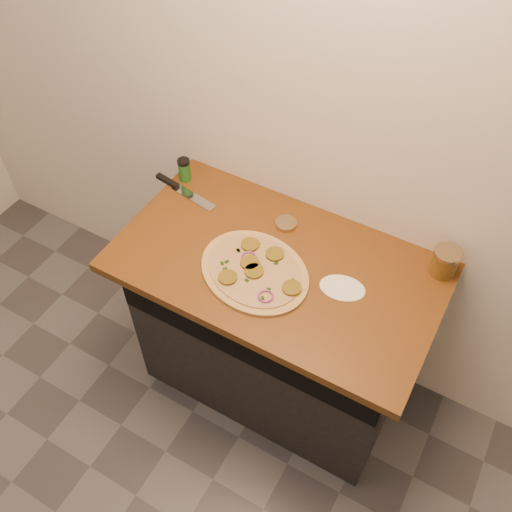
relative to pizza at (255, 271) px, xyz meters
The scene contains 8 objects.
cabinet 0.50m from the pizza, 66.10° to the left, with size 1.10×0.60×0.86m, color black.
countertop 0.10m from the pizza, 59.02° to the left, with size 1.20×0.70×0.04m, color brown.
pizza is the anchor object (origin of this frame).
chefs_knife 0.54m from the pizza, 154.76° to the left, with size 0.31×0.08×0.02m.
mason_jar_lid 0.26m from the pizza, 92.39° to the left, with size 0.08×0.08×0.02m, color tan.
salsa_jar 0.68m from the pizza, 29.96° to the left, with size 0.10×0.10×0.11m.
spice_shaker 0.58m from the pizza, 149.60° to the left, with size 0.05×0.05×0.10m.
flour_spill 0.32m from the pizza, 16.63° to the left, with size 0.16×0.16×0.00m, color white.
Camera 1 is at (0.59, 0.21, 2.50)m, focal length 40.00 mm.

